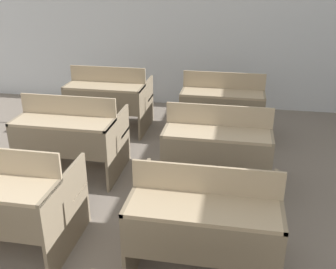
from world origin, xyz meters
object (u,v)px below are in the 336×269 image
Objects in this scene: bench_third_right at (218,146)px; bench_back_left at (109,98)px; bench_back_right at (223,105)px; bench_second_left at (3,198)px; bench_second_right at (205,220)px; bench_third_left at (71,134)px.

bench_third_right is 2.07m from bench_back_left.
bench_back_right is at bearing -0.65° from bench_back_left.
bench_second_left is 1.00× the size of bench_back_left.
bench_back_left is at bearing 179.35° from bench_back_right.
bench_second_right is 2.60m from bench_back_right.
bench_third_left is 1.31m from bench_back_left.
bench_second_left and bench_second_right have the same top height.
bench_third_left is at bearing -90.07° from bench_back_left.
bench_third_left is 1.59m from bench_third_right.
bench_third_right is 1.31m from bench_back_right.
bench_third_right is 1.00× the size of bench_back_right.
bench_third_right is at bearing 38.66° from bench_second_left.
bench_back_left is 1.57m from bench_back_right.
bench_second_right is 1.00× the size of bench_third_left.
bench_second_left is 2.07m from bench_third_right.
bench_back_left is (0.00, 1.31, 0.00)m from bench_third_left.
bench_second_right is 1.00× the size of bench_back_right.
bench_back_left is (0.02, 2.61, 0.00)m from bench_second_left.
bench_back_left and bench_back_right have the same top height.
bench_second_right and bench_third_left have the same top height.
bench_back_left is 1.00× the size of bench_back_right.
bench_third_right is at bearing -39.71° from bench_back_left.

